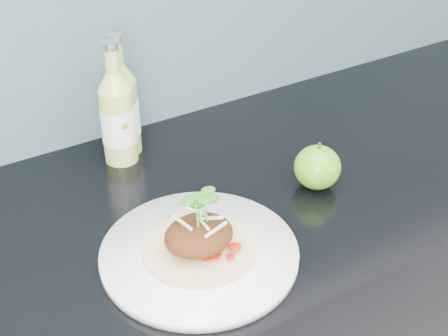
{
  "coord_description": "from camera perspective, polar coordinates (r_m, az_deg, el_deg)",
  "views": [
    {
      "loc": [
        -0.41,
        0.95,
        1.53
      ],
      "look_at": [
        0.0,
        1.63,
        1.0
      ],
      "focal_mm": 50.0,
      "sensor_mm": 36.0,
      "label": 1
    }
  ],
  "objects": [
    {
      "name": "cider_bottle_left",
      "position": [
        1.14,
        -9.69,
        4.57
      ],
      "size": [
        0.07,
        0.07,
        0.23
      ],
      "rotation": [
        0.0,
        0.0,
        0.1
      ],
      "color": "#AFC552",
      "rests_on": "kitchen_counter"
    },
    {
      "name": "pork_taco",
      "position": [
        0.91,
        -2.32,
        -6.06
      ],
      "size": [
        0.17,
        0.17,
        0.1
      ],
      "color": "tan",
      "rests_on": "dinner_plate"
    },
    {
      "name": "cider_bottle_right",
      "position": [
        1.16,
        -9.31,
        5.35
      ],
      "size": [
        0.06,
        0.07,
        0.23
      ],
      "rotation": [
        0.0,
        0.0,
        -0.0
      ],
      "color": "#82AB47",
      "rests_on": "kitchen_counter"
    },
    {
      "name": "green_apple",
      "position": [
        1.08,
        8.53,
        0.07
      ],
      "size": [
        0.08,
        0.08,
        0.09
      ],
      "rotation": [
        0.0,
        0.0,
        0.03
      ],
      "color": "#2E840E",
      "rests_on": "kitchen_counter"
    },
    {
      "name": "dinner_plate",
      "position": [
        0.94,
        -2.27,
        -7.83
      ],
      "size": [
        0.38,
        0.38,
        0.02
      ],
      "color": "white",
      "rests_on": "kitchen_counter"
    }
  ]
}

